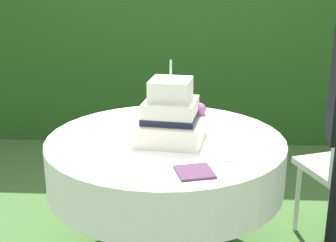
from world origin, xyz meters
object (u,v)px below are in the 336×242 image
at_px(wedding_cake, 171,117).
at_px(cake_table, 165,162).
at_px(serving_plate_far, 91,154).
at_px(serving_plate_right, 125,120).
at_px(serving_plate_near, 226,155).
at_px(napkin_stack, 194,172).
at_px(serving_plate_left, 257,145).

bearing_deg(wedding_cake, cake_table, 146.61).
bearing_deg(serving_plate_far, serving_plate_right, 80.75).
distance_m(wedding_cake, serving_plate_near, 0.36).
bearing_deg(cake_table, wedding_cake, -33.39).
relative_size(serving_plate_far, napkin_stack, 0.67).
height_order(cake_table, serving_plate_left, serving_plate_left).
bearing_deg(cake_table, serving_plate_right, 131.74).
bearing_deg(serving_plate_left, serving_plate_right, 152.96).
relative_size(serving_plate_left, serving_plate_right, 1.07).
height_order(serving_plate_left, serving_plate_right, same).
height_order(serving_plate_far, napkin_stack, same).
bearing_deg(napkin_stack, wedding_cake, 106.59).
bearing_deg(serving_plate_right, serving_plate_far, -99.25).
relative_size(wedding_cake, serving_plate_right, 3.71).
relative_size(serving_plate_near, napkin_stack, 0.94).
relative_size(serving_plate_far, serving_plate_right, 0.93).
distance_m(serving_plate_near, napkin_stack, 0.25).
bearing_deg(serving_plate_left, serving_plate_near, -139.35).
bearing_deg(wedding_cake, serving_plate_right, 133.04).
xyz_separation_m(cake_table, napkin_stack, (0.15, -0.43, 0.14)).
bearing_deg(napkin_stack, serving_plate_far, 159.41).
relative_size(wedding_cake, serving_plate_left, 3.48).
xyz_separation_m(cake_table, serving_plate_far, (-0.34, -0.24, 0.14)).
bearing_deg(serving_plate_left, serving_plate_far, -168.65).
distance_m(wedding_cake, serving_plate_left, 0.45).
bearing_deg(serving_plate_right, cake_table, -48.26).
bearing_deg(serving_plate_near, wedding_cake, 142.86).
relative_size(serving_plate_near, serving_plate_far, 1.40).
distance_m(serving_plate_left, napkin_stack, 0.47).
xyz_separation_m(serving_plate_left, serving_plate_right, (-0.72, 0.37, 0.00)).
bearing_deg(serving_plate_far, serving_plate_left, 11.35).
xyz_separation_m(serving_plate_near, serving_plate_far, (-0.64, -0.02, 0.00)).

